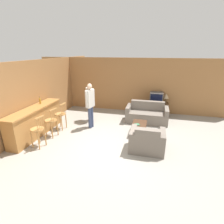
% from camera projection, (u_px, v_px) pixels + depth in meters
% --- Properties ---
extents(ground_plane, '(24.00, 24.00, 0.00)m').
position_uv_depth(ground_plane, '(111.00, 146.00, 5.64)').
color(ground_plane, gray).
extents(wall_back, '(9.40, 0.08, 2.60)m').
position_uv_depth(wall_back, '(129.00, 85.00, 8.60)').
color(wall_back, '#9E6B3D').
rests_on(wall_back, ground_plane).
extents(wall_left, '(0.08, 8.71, 2.60)m').
position_uv_depth(wall_left, '(45.00, 92.00, 7.16)').
color(wall_left, '#9E6B3D').
rests_on(wall_left, ground_plane).
extents(bar_counter, '(0.55, 2.58, 1.03)m').
position_uv_depth(bar_counter, '(36.00, 121.00, 6.25)').
color(bar_counter, '#A87038').
rests_on(bar_counter, ground_plane).
extents(bar_chair_near, '(0.47, 0.47, 1.05)m').
position_uv_depth(bar_chair_near, '(38.00, 131.00, 5.45)').
color(bar_chair_near, '#B77F42').
rests_on(bar_chair_near, ground_plane).
extents(bar_chair_mid, '(0.47, 0.47, 1.05)m').
position_uv_depth(bar_chair_mid, '(51.00, 122.00, 6.13)').
color(bar_chair_mid, '#B77F42').
rests_on(bar_chair_mid, ground_plane).
extents(bar_chair_far, '(0.45, 0.45, 1.05)m').
position_uv_depth(bar_chair_far, '(61.00, 116.00, 6.73)').
color(bar_chair_far, '#B77F42').
rests_on(bar_chair_far, ground_plane).
extents(couch_far, '(1.74, 0.83, 0.86)m').
position_uv_depth(couch_far, '(147.00, 115.00, 7.49)').
color(couch_far, '#70665B').
rests_on(couch_far, ground_plane).
extents(armchair_near, '(1.04, 0.79, 0.84)m').
position_uv_depth(armchair_near, '(147.00, 141.00, 5.30)').
color(armchair_near, '#70665B').
rests_on(armchair_near, ground_plane).
extents(coffee_table, '(0.51, 0.86, 0.39)m').
position_uv_depth(coffee_table, '(139.00, 125.00, 6.40)').
color(coffee_table, '#472D1E').
rests_on(coffee_table, ground_plane).
extents(tv_unit, '(1.16, 0.47, 0.57)m').
position_uv_depth(tv_unit, '(155.00, 109.00, 8.34)').
color(tv_unit, '#513823').
rests_on(tv_unit, ground_plane).
extents(tv, '(0.59, 0.51, 0.51)m').
position_uv_depth(tv, '(156.00, 98.00, 8.15)').
color(tv, '#4C4C4C').
rests_on(tv, tv_unit).
extents(bottle, '(0.07, 0.07, 0.27)m').
position_uv_depth(bottle, '(40.00, 101.00, 6.51)').
color(bottle, '#B27A23').
rests_on(bottle, bar_counter).
extents(book_on_table, '(0.23, 0.23, 0.02)m').
position_uv_depth(book_on_table, '(137.00, 125.00, 6.28)').
color(book_on_table, '#33704C').
rests_on(book_on_table, coffee_table).
extents(table_lamp, '(0.25, 0.25, 0.47)m').
position_uv_depth(table_lamp, '(166.00, 96.00, 8.03)').
color(table_lamp, brown).
rests_on(table_lamp, tv_unit).
extents(person_by_window, '(0.44, 0.41, 1.64)m').
position_uv_depth(person_by_window, '(90.00, 100.00, 7.40)').
color(person_by_window, black).
rests_on(person_by_window, ground_plane).
extents(person_by_counter, '(0.25, 0.51, 1.75)m').
position_uv_depth(person_by_counter, '(90.00, 103.00, 6.69)').
color(person_by_counter, '#384260').
rests_on(person_by_counter, ground_plane).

